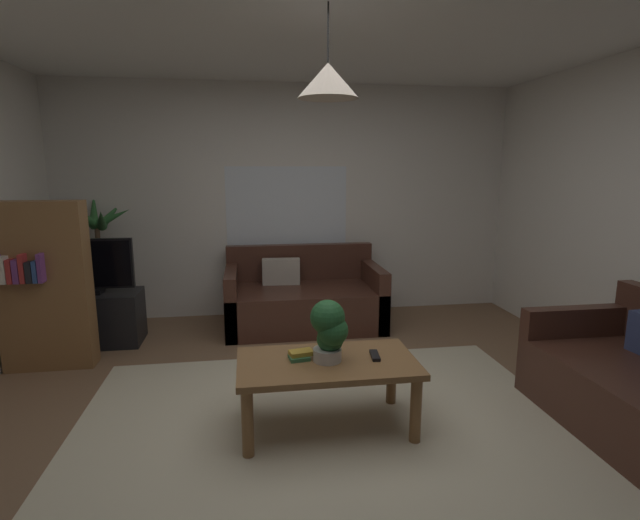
{
  "coord_description": "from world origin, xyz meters",
  "views": [
    {
      "loc": [
        -0.47,
        -2.83,
        1.67
      ],
      "look_at": [
        0.0,
        0.3,
        1.05
      ],
      "focal_mm": 26.91,
      "sensor_mm": 36.0,
      "label": 1
    }
  ],
  "objects_px": {
    "remote_on_table_0": "(375,356)",
    "tv": "(86,266)",
    "potted_plant_on_table": "(330,329)",
    "couch_under_window": "(303,301)",
    "book_on_table_1": "(301,353)",
    "potted_palm_corner": "(100,268)",
    "coffee_table": "(327,371)",
    "book_on_table_0": "(299,357)",
    "tv_stand": "(92,319)",
    "bookshelf_corner": "(44,286)",
    "pendant_lamp": "(328,80)"
  },
  "relations": [
    {
      "from": "potted_plant_on_table",
      "to": "potted_palm_corner",
      "type": "xyz_separation_m",
      "value": [
        -1.99,
        2.27,
        -0.02
      ]
    },
    {
      "from": "coffee_table",
      "to": "remote_on_table_0",
      "type": "height_order",
      "value": "remote_on_table_0"
    },
    {
      "from": "couch_under_window",
      "to": "book_on_table_1",
      "type": "height_order",
      "value": "couch_under_window"
    },
    {
      "from": "tv",
      "to": "potted_palm_corner",
      "type": "relative_size",
      "value": 0.58
    },
    {
      "from": "book_on_table_0",
      "to": "book_on_table_1",
      "type": "xyz_separation_m",
      "value": [
        0.01,
        0.01,
        0.03
      ]
    },
    {
      "from": "potted_plant_on_table",
      "to": "couch_under_window",
      "type": "bearing_deg",
      "value": 87.96
    },
    {
      "from": "coffee_table",
      "to": "pendant_lamp",
      "type": "xyz_separation_m",
      "value": [
        0.0,
        -0.0,
        1.76
      ]
    },
    {
      "from": "book_on_table_1",
      "to": "bookshelf_corner",
      "type": "bearing_deg",
      "value": 148.0
    },
    {
      "from": "coffee_table",
      "to": "bookshelf_corner",
      "type": "relative_size",
      "value": 0.81
    },
    {
      "from": "remote_on_table_0",
      "to": "bookshelf_corner",
      "type": "distance_m",
      "value": 2.79
    },
    {
      "from": "potted_plant_on_table",
      "to": "pendant_lamp",
      "type": "distance_m",
      "value": 1.48
    },
    {
      "from": "bookshelf_corner",
      "to": "pendant_lamp",
      "type": "bearing_deg",
      "value": -31.11
    },
    {
      "from": "potted_palm_corner",
      "to": "tv_stand",
      "type": "bearing_deg",
      "value": -87.67
    },
    {
      "from": "potted_plant_on_table",
      "to": "potted_palm_corner",
      "type": "bearing_deg",
      "value": 131.33
    },
    {
      "from": "potted_palm_corner",
      "to": "coffee_table",
      "type": "bearing_deg",
      "value": -48.74
    },
    {
      "from": "book_on_table_0",
      "to": "potted_palm_corner",
      "type": "relative_size",
      "value": 0.09
    },
    {
      "from": "remote_on_table_0",
      "to": "potted_plant_on_table",
      "type": "xyz_separation_m",
      "value": [
        -0.3,
        -0.01,
        0.2
      ]
    },
    {
      "from": "couch_under_window",
      "to": "remote_on_table_0",
      "type": "distance_m",
      "value": 2.07
    },
    {
      "from": "book_on_table_0",
      "to": "remote_on_table_0",
      "type": "bearing_deg",
      "value": -4.58
    },
    {
      "from": "couch_under_window",
      "to": "potted_plant_on_table",
      "type": "relative_size",
      "value": 4.07
    },
    {
      "from": "couch_under_window",
      "to": "remote_on_table_0",
      "type": "bearing_deg",
      "value": -83.67
    },
    {
      "from": "book_on_table_0",
      "to": "book_on_table_1",
      "type": "height_order",
      "value": "book_on_table_1"
    },
    {
      "from": "tv_stand",
      "to": "tv",
      "type": "distance_m",
      "value": 0.52
    },
    {
      "from": "couch_under_window",
      "to": "coffee_table",
      "type": "relative_size",
      "value": 1.42
    },
    {
      "from": "book_on_table_0",
      "to": "remote_on_table_0",
      "type": "height_order",
      "value": "book_on_table_0"
    },
    {
      "from": "tv",
      "to": "tv_stand",
      "type": "bearing_deg",
      "value": 90.0
    },
    {
      "from": "coffee_table",
      "to": "potted_palm_corner",
      "type": "bearing_deg",
      "value": 131.26
    },
    {
      "from": "couch_under_window",
      "to": "book_on_table_1",
      "type": "bearing_deg",
      "value": -97.03
    },
    {
      "from": "book_on_table_1",
      "to": "couch_under_window",
      "type": "bearing_deg",
      "value": 82.97
    },
    {
      "from": "book_on_table_0",
      "to": "pendant_lamp",
      "type": "relative_size",
      "value": 0.25
    },
    {
      "from": "tv_stand",
      "to": "bookshelf_corner",
      "type": "xyz_separation_m",
      "value": [
        -0.19,
        -0.51,
        0.46
      ]
    },
    {
      "from": "remote_on_table_0",
      "to": "bookshelf_corner",
      "type": "xyz_separation_m",
      "value": [
        -2.46,
        1.29,
        0.24
      ]
    },
    {
      "from": "book_on_table_0",
      "to": "tv_stand",
      "type": "relative_size",
      "value": 0.14
    },
    {
      "from": "book_on_table_0",
      "to": "tv_stand",
      "type": "height_order",
      "value": "tv_stand"
    },
    {
      "from": "couch_under_window",
      "to": "potted_plant_on_table",
      "type": "bearing_deg",
      "value": -92.04
    },
    {
      "from": "remote_on_table_0",
      "to": "tv",
      "type": "height_order",
      "value": "tv"
    },
    {
      "from": "tv_stand",
      "to": "book_on_table_1",
      "type": "bearing_deg",
      "value": -44.27
    },
    {
      "from": "remote_on_table_0",
      "to": "couch_under_window",
      "type": "bearing_deg",
      "value": 102.7
    },
    {
      "from": "couch_under_window",
      "to": "tv_stand",
      "type": "distance_m",
      "value": 2.06
    },
    {
      "from": "couch_under_window",
      "to": "tv",
      "type": "xyz_separation_m",
      "value": [
        -2.05,
        -0.26,
        0.49
      ]
    },
    {
      "from": "tv",
      "to": "potted_plant_on_table",
      "type": "bearing_deg",
      "value": -42.32
    },
    {
      "from": "book_on_table_0",
      "to": "remote_on_table_0",
      "type": "xyz_separation_m",
      "value": [
        0.49,
        -0.04,
        -0.0
      ]
    },
    {
      "from": "remote_on_table_0",
      "to": "pendant_lamp",
      "type": "bearing_deg",
      "value": -173.07
    },
    {
      "from": "book_on_table_1",
      "to": "tv_stand",
      "type": "height_order",
      "value": "book_on_table_1"
    },
    {
      "from": "potted_palm_corner",
      "to": "tv",
      "type": "bearing_deg",
      "value": -87.78
    },
    {
      "from": "tv_stand",
      "to": "potted_palm_corner",
      "type": "distance_m",
      "value": 0.6
    },
    {
      "from": "book_on_table_1",
      "to": "potted_plant_on_table",
      "type": "height_order",
      "value": "potted_plant_on_table"
    },
    {
      "from": "potted_plant_on_table",
      "to": "remote_on_table_0",
      "type": "bearing_deg",
      "value": 2.42
    },
    {
      "from": "couch_under_window",
      "to": "book_on_table_0",
      "type": "bearing_deg",
      "value": -97.4
    },
    {
      "from": "remote_on_table_0",
      "to": "pendant_lamp",
      "type": "height_order",
      "value": "pendant_lamp"
    }
  ]
}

